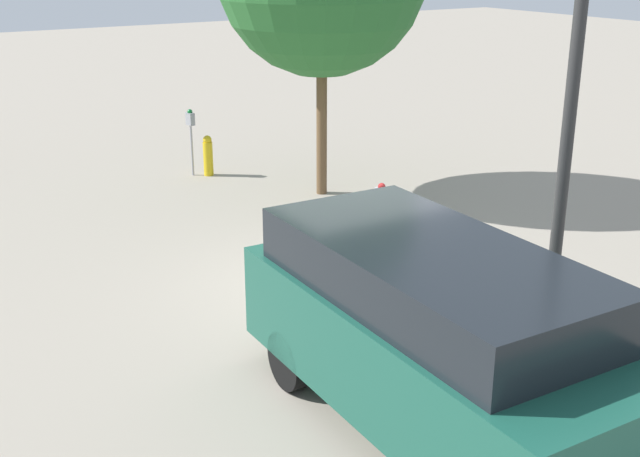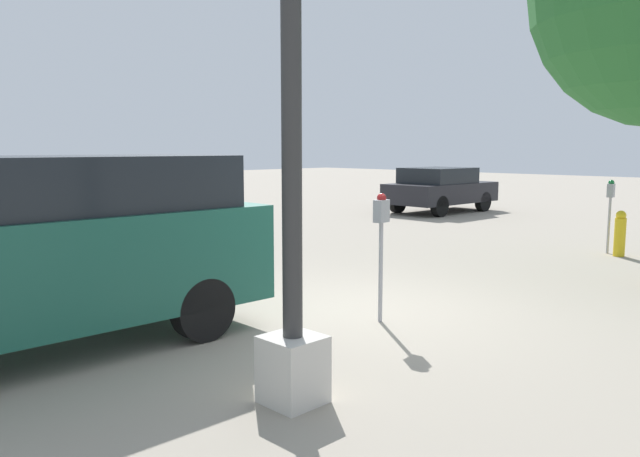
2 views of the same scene
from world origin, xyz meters
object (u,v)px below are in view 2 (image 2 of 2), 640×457
car_distant (440,188)px  parking_meter_far (610,199)px  fire_hydrant (620,233)px  parked_van (32,246)px  parking_meter_near (381,228)px  lamp_post (292,163)px

car_distant → parking_meter_far: bearing=-120.6°
parking_meter_far → fire_hydrant: (0.19, 0.28, -0.62)m
parked_van → car_distant: parked_van is taller
parking_meter_near → parking_meter_far: (-6.85, 0.04, -0.07)m
parked_van → parking_meter_near: bearing=153.4°
parking_meter_far → fire_hydrant: size_ratio=1.64×
parked_van → parking_meter_far: bearing=171.5°
lamp_post → fire_hydrant: (-8.97, -0.70, -1.49)m
lamp_post → fire_hydrant: bearing=-175.6°
parking_meter_near → car_distant: 12.96m
parking_meter_near → fire_hydrant: 6.70m
lamp_post → parked_van: size_ratio=1.25×
parking_meter_near → lamp_post: lamp_post is taller
parking_meter_near → lamp_post: size_ratio=0.26×
car_distant → lamp_post: bearing=-148.6°
parking_meter_far → parked_van: (10.13, -1.79, 0.02)m
parking_meter_far → lamp_post: 9.26m
parking_meter_far → parked_van: size_ratio=0.30×
parked_van → fire_hydrant: parked_van is taller
car_distant → parking_meter_near: bearing=-147.4°
car_distant → fire_hydrant: bearing=-120.7°
fire_hydrant → car_distant: bearing=-121.9°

